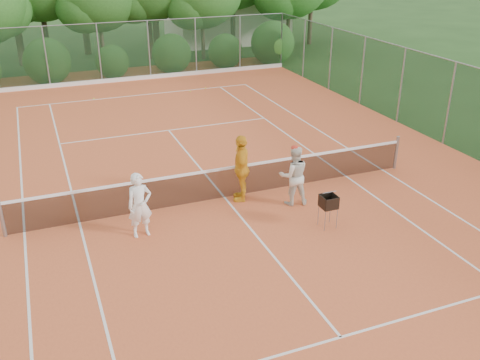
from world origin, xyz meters
name	(u,v)px	position (x,y,z in m)	size (l,w,h in m)	color
ground	(225,198)	(0.00, 0.00, 0.00)	(120.00, 120.00, 0.00)	#214217
clay_court	(225,198)	(0.00, 0.00, 0.01)	(18.00, 36.00, 0.02)	#DA6132
club_building	(227,20)	(9.00, 24.00, 1.50)	(8.00, 5.00, 3.00)	beige
tennis_net	(225,182)	(0.00, 0.00, 0.53)	(11.97, 0.10, 1.10)	gray
player_white	(140,205)	(-2.69, -1.21, 0.87)	(0.62, 0.41, 1.70)	white
player_center_grp	(294,175)	(1.68, -1.03, 0.89)	(0.96, 0.81, 1.76)	silver
player_yellow	(241,168)	(0.43, -0.24, 1.00)	(1.14, 0.48, 1.95)	gold
ball_hopper	(329,202)	(1.91, -2.57, 0.73)	(0.39, 0.39, 0.90)	gray
stray_ball_a	(94,99)	(-2.12, 11.97, 0.05)	(0.07, 0.07, 0.07)	#D0E134
stray_ball_b	(190,91)	(2.43, 11.52, 0.05)	(0.07, 0.07, 0.07)	#B8CE30
stray_ball_c	(206,88)	(3.34, 11.86, 0.05)	(0.07, 0.07, 0.07)	#D2E635
court_markings	(225,198)	(0.00, 0.00, 0.02)	(11.03, 23.83, 0.01)	white
fence_back	(124,52)	(0.00, 15.00, 1.52)	(18.07, 0.07, 3.00)	#19381E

